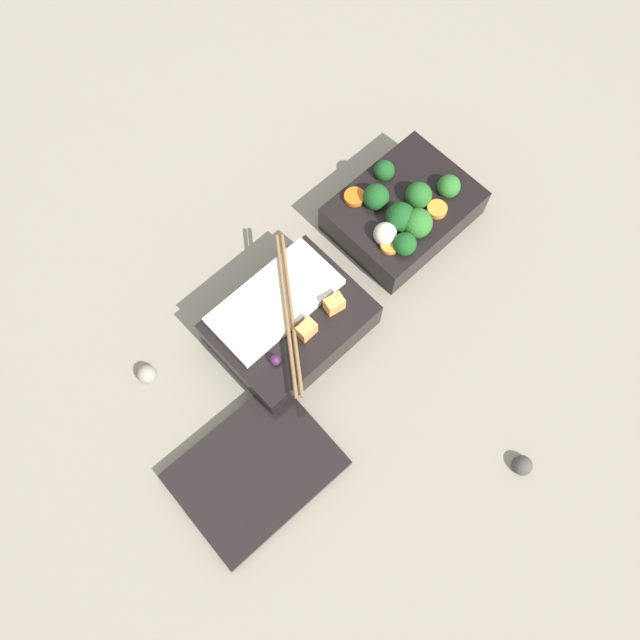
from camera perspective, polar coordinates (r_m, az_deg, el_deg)
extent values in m
plane|color=gray|center=(0.90, 2.35, 5.57)|extent=(3.00, 3.00, 0.00)
cube|color=black|center=(0.92, 7.62, 9.86)|extent=(0.20, 0.15, 0.05)
sphere|color=#19511E|center=(0.87, 7.38, 9.30)|extent=(0.04, 0.04, 0.04)
sphere|color=#2D7028|center=(0.91, 11.69, 11.88)|extent=(0.03, 0.03, 0.03)
sphere|color=#19511E|center=(0.88, 5.14, 11.14)|extent=(0.04, 0.04, 0.04)
sphere|color=#19511E|center=(0.91, 5.91, 13.43)|extent=(0.03, 0.03, 0.03)
sphere|color=#19511E|center=(0.85, 7.75, 6.89)|extent=(0.03, 0.03, 0.03)
sphere|color=#236023|center=(0.89, 9.00, 11.19)|extent=(0.04, 0.04, 0.04)
sphere|color=#2D7028|center=(0.86, 8.91, 8.75)|extent=(0.04, 0.04, 0.04)
cylinder|color=orange|center=(0.89, 3.17, 11.18)|extent=(0.04, 0.04, 0.01)
cylinder|color=orange|center=(0.85, 6.40, 6.78)|extent=(0.04, 0.04, 0.01)
cylinder|color=orange|center=(0.89, 10.65, 9.93)|extent=(0.04, 0.04, 0.01)
sphere|color=beige|center=(0.85, 5.97, 7.83)|extent=(0.03, 0.03, 0.03)
cube|color=black|center=(0.83, -2.74, -0.36)|extent=(0.20, 0.15, 0.05)
cube|color=white|center=(0.81, -4.33, 1.96)|extent=(0.17, 0.09, 0.01)
cube|color=#F4A356|center=(0.80, 1.32, 1.47)|extent=(0.03, 0.02, 0.02)
cube|color=#F4A356|center=(0.79, -1.23, -0.89)|extent=(0.02, 0.02, 0.02)
sphere|color=#4C1E4C|center=(0.78, -4.10, -3.68)|extent=(0.01, 0.01, 0.01)
cylinder|color=olive|center=(0.79, -3.12, 0.67)|extent=(0.14, 0.19, 0.01)
cylinder|color=olive|center=(0.79, -2.62, 0.73)|extent=(0.14, 0.19, 0.01)
cube|color=black|center=(0.80, -5.88, -13.47)|extent=(0.20, 0.15, 0.02)
sphere|color=gray|center=(0.86, -15.56, -4.78)|extent=(0.03, 0.03, 0.03)
sphere|color=#474442|center=(0.84, 18.01, -12.52)|extent=(0.03, 0.03, 0.03)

